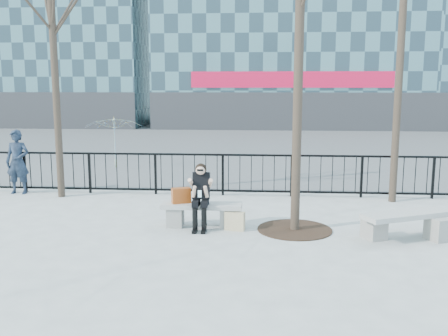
# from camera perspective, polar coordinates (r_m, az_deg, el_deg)

# --- Properties ---
(ground) EXTENTS (120.00, 120.00, 0.00)m
(ground) POSITION_cam_1_polar(r_m,az_deg,el_deg) (10.38, -2.56, -6.70)
(ground) COLOR gray
(ground) RESTS_ON ground
(street_surface) EXTENTS (60.00, 23.00, 0.01)m
(street_surface) POSITION_cam_1_polar(r_m,az_deg,el_deg) (25.09, 1.57, 2.90)
(street_surface) COLOR #474747
(street_surface) RESTS_ON ground
(railing) EXTENTS (14.00, 0.06, 1.10)m
(railing) POSITION_cam_1_polar(r_m,az_deg,el_deg) (13.16, -1.00, -0.74)
(railing) COLOR black
(railing) RESTS_ON ground
(tree_left) EXTENTS (2.80, 2.80, 6.50)m
(tree_left) POSITION_cam_1_polar(r_m,az_deg,el_deg) (13.59, -19.15, 17.32)
(tree_left) COLOR black
(tree_left) RESTS_ON ground
(tree_grate) EXTENTS (1.50, 1.50, 0.02)m
(tree_grate) POSITION_cam_1_polar(r_m,az_deg,el_deg) (10.23, 8.07, -6.96)
(tree_grate) COLOR black
(tree_grate) RESTS_ON ground
(bench_main) EXTENTS (1.65, 0.46, 0.49)m
(bench_main) POSITION_cam_1_polar(r_m,az_deg,el_deg) (10.30, -2.57, -5.09)
(bench_main) COLOR slate
(bench_main) RESTS_ON ground
(bench_second) EXTENTS (1.77, 0.49, 0.53)m
(bench_second) POSITION_cam_1_polar(r_m,az_deg,el_deg) (10.07, 20.12, -5.89)
(bench_second) COLOR slate
(bench_second) RESTS_ON ground
(seated_woman) EXTENTS (0.50, 0.64, 1.34)m
(seated_woman) POSITION_cam_1_polar(r_m,az_deg,el_deg) (10.06, -2.69, -3.29)
(seated_woman) COLOR black
(seated_woman) RESTS_ON ground
(handbag) EXTENTS (0.42, 0.31, 0.31)m
(handbag) POSITION_cam_1_polar(r_m,az_deg,el_deg) (10.30, -4.92, -3.15)
(handbag) COLOR #953C12
(handbag) RESTS_ON bench_main
(shopping_bag) EXTENTS (0.42, 0.23, 0.38)m
(shopping_bag) POSITION_cam_1_polar(r_m,az_deg,el_deg) (10.08, 1.25, -6.09)
(shopping_bag) COLOR beige
(shopping_bag) RESTS_ON ground
(standing_man) EXTENTS (0.64, 0.42, 1.72)m
(standing_man) POSITION_cam_1_polar(r_m,az_deg,el_deg) (14.40, -22.52, 0.66)
(standing_man) COLOR black
(standing_man) RESTS_ON ground
(vendor_umbrella) EXTENTS (2.30, 2.33, 1.81)m
(vendor_umbrella) POSITION_cam_1_polar(r_m,az_deg,el_deg) (17.80, -12.45, 2.87)
(vendor_umbrella) COLOR gold
(vendor_umbrella) RESTS_ON ground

